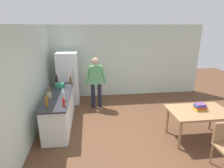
# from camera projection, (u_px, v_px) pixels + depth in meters

# --- Properties ---
(ground_plane) EXTENTS (14.00, 14.00, 0.00)m
(ground_plane) POSITION_uv_depth(u_px,v_px,m) (137.00, 135.00, 4.77)
(ground_plane) COLOR brown
(wall_back) EXTENTS (6.40, 0.12, 2.70)m
(wall_back) POSITION_uv_depth(u_px,v_px,m) (119.00, 61.00, 7.21)
(wall_back) COLOR silver
(wall_back) RESTS_ON ground_plane
(wall_left) EXTENTS (0.12, 5.60, 2.70)m
(wall_left) POSITION_uv_depth(u_px,v_px,m) (26.00, 86.00, 4.26)
(wall_left) COLOR silver
(wall_left) RESTS_ON ground_plane
(kitchen_counter) EXTENTS (0.64, 2.20, 0.90)m
(kitchen_counter) POSITION_uv_depth(u_px,v_px,m) (60.00, 110.00, 5.16)
(kitchen_counter) COLOR white
(kitchen_counter) RESTS_ON ground_plane
(refrigerator) EXTENTS (0.70, 0.67, 1.80)m
(refrigerator) POSITION_uv_depth(u_px,v_px,m) (68.00, 78.00, 6.55)
(refrigerator) COLOR white
(refrigerator) RESTS_ON ground_plane
(person) EXTENTS (0.70, 0.22, 1.70)m
(person) POSITION_uv_depth(u_px,v_px,m) (96.00, 80.00, 6.12)
(person) COLOR #1E1E2D
(person) RESTS_ON ground_plane
(dining_table) EXTENTS (1.40, 0.90, 0.75)m
(dining_table) POSITION_uv_depth(u_px,v_px,m) (199.00, 114.00, 4.45)
(dining_table) COLOR #9E754C
(dining_table) RESTS_ON ground_plane
(cooking_pot) EXTENTS (0.40, 0.28, 0.12)m
(cooking_pot) POSITION_uv_depth(u_px,v_px,m) (60.00, 85.00, 5.61)
(cooking_pot) COLOR #2D845B
(cooking_pot) RESTS_ON kitchen_counter
(utensil_jar) EXTENTS (0.11, 0.11, 0.32)m
(utensil_jar) POSITION_uv_depth(u_px,v_px,m) (49.00, 95.00, 4.78)
(utensil_jar) COLOR tan
(utensil_jar) RESTS_ON kitchen_counter
(bottle_beer_brown) EXTENTS (0.06, 0.06, 0.26)m
(bottle_beer_brown) POSITION_uv_depth(u_px,v_px,m) (71.00, 81.00, 5.90)
(bottle_beer_brown) COLOR #5B3314
(bottle_beer_brown) RESTS_ON kitchen_counter
(bottle_sauce_red) EXTENTS (0.06, 0.06, 0.24)m
(bottle_sauce_red) POSITION_uv_depth(u_px,v_px,m) (64.00, 103.00, 4.26)
(bottle_sauce_red) COLOR #B22319
(bottle_sauce_red) RESTS_ON kitchen_counter
(bottle_water_clear) EXTENTS (0.07, 0.07, 0.30)m
(bottle_water_clear) POSITION_uv_depth(u_px,v_px,m) (63.00, 95.00, 4.62)
(bottle_water_clear) COLOR silver
(bottle_water_clear) RESTS_ON kitchen_counter
(bottle_oil_amber) EXTENTS (0.06, 0.06, 0.28)m
(bottle_oil_amber) POSITION_uv_depth(u_px,v_px,m) (46.00, 102.00, 4.26)
(bottle_oil_amber) COLOR #996619
(bottle_oil_amber) RESTS_ON kitchen_counter
(bottle_wine_dark) EXTENTS (0.08, 0.08, 0.34)m
(bottle_wine_dark) POSITION_uv_depth(u_px,v_px,m) (57.00, 80.00, 5.80)
(bottle_wine_dark) COLOR black
(bottle_wine_dark) RESTS_ON kitchen_counter
(book_stack) EXTENTS (0.27, 0.20, 0.15)m
(book_stack) POSITION_uv_depth(u_px,v_px,m) (200.00, 107.00, 4.43)
(book_stack) COLOR gold
(book_stack) RESTS_ON dining_table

